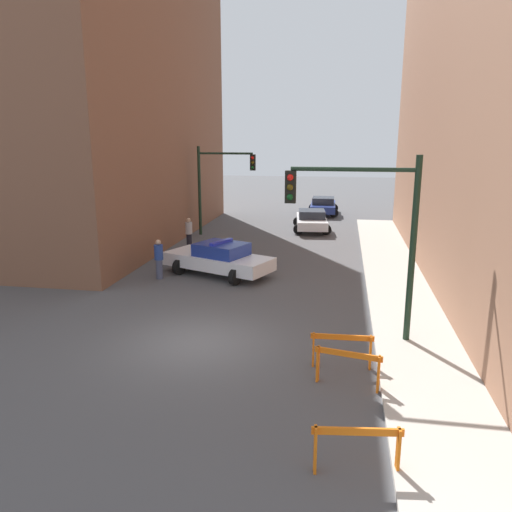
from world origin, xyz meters
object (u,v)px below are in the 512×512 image
Objects in this scene: pedestrian_corner at (189,233)px; barrier_front at (357,442)px; barrier_mid at (348,362)px; parked_car_near at (312,220)px; parked_car_mid at (323,206)px; police_car at (219,258)px; traffic_light_near at (371,221)px; pedestrian_crossing at (159,259)px; barrier_back at (342,345)px; traffic_light_far at (217,178)px.

pedestrian_corner reaches higher than barrier_front.
pedestrian_corner is 1.05× the size of barrier_mid.
parked_car_near is 1.03× the size of parked_car_mid.
police_car is at bearing 50.70° from pedestrian_corner.
traffic_light_near is at bearing 58.61° from pedestrian_corner.
police_car is at bearing 61.28° from pedestrian_crossing.
parked_car_mid is 26.64m from barrier_mid.
barrier_front is (2.27, -23.05, -0.06)m from parked_car_near.
pedestrian_corner is (-2.73, 4.53, 0.14)m from police_car.
pedestrian_crossing is 10.27m from barrier_back.
traffic_light_far reaches higher than barrier_back.
barrier_front is (7.66, -20.64, -2.78)m from traffic_light_far.
traffic_light_near is 1.00× the size of traffic_light_far.
barrier_mid is at bearing -7.82° from pedestrian_crossing.
parked_car_near is at bearing 98.81° from traffic_light_near.
parked_car_mid is at bearing 95.29° from traffic_light_near.
traffic_light_far is 3.30× the size of barrier_mid.
barrier_mid is (8.08, -13.50, -0.24)m from pedestrian_corner.
barrier_back is at bearing -65.89° from traffic_light_far.
pedestrian_corner is 15.73m from barrier_mid.
traffic_light_far reaches higher than pedestrian_corner.
barrier_front is 1.01× the size of barrier_mid.
barrier_front is at bearing -69.63° from traffic_light_far.
parked_car_mid is (0.44, 6.69, 0.00)m from parked_car_near.
parked_car_mid reaches higher than barrier_front.
police_car is at bearing 133.94° from traffic_light_near.
police_car is (-5.86, 6.08, -2.81)m from traffic_light_near.
barrier_back is (1.54, -25.59, -0.06)m from parked_car_mid.
traffic_light_near reaches higher than pedestrian_corner.
pedestrian_crossing is at bearing 135.47° from police_car.
police_car reaches higher than parked_car_mid.
parked_car_mid is (3.66, 17.62, -0.05)m from police_car.
pedestrian_crossing is at bearing 124.98° from barrier_front.
barrier_mid is at bearing -66.72° from traffic_light_far.
pedestrian_crossing reaches higher than parked_car_mid.
police_car is 3.17× the size of barrier_front.
pedestrian_crossing is at bearing 24.02° from pedestrian_corner.
barrier_mid is 0.98× the size of barrier_back.
barrier_front is at bearing -16.64° from pedestrian_crossing.
parked_car_mid is 2.71× the size of barrier_back.
parked_car_mid is 2.61× the size of pedestrian_crossing.
parked_car_near is at bearing 156.66° from pedestrian_corner.
pedestrian_corner is (-0.42, 5.51, 0.00)m from pedestrian_crossing.
pedestrian_crossing is at bearing -120.90° from parked_car_near.
traffic_light_near reaches higher than barrier_back.
police_car is 1.13× the size of parked_car_near.
parked_car_near is 2.79× the size of barrier_back.
pedestrian_corner is (-5.96, -6.40, 0.19)m from parked_car_near.
traffic_light_far is at bearing 36.87° from police_car.
traffic_light_near reaches higher than police_car.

